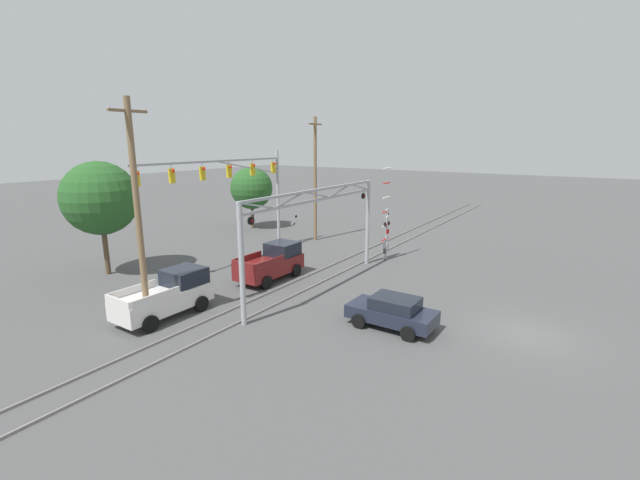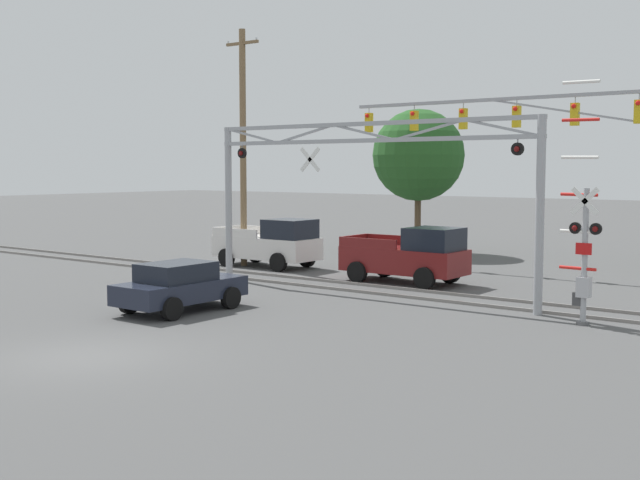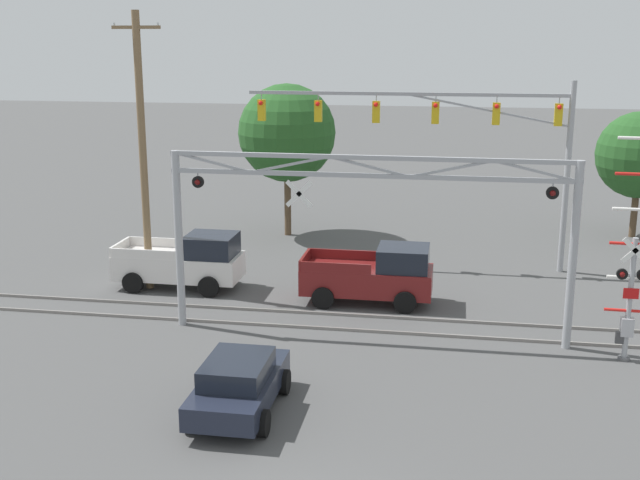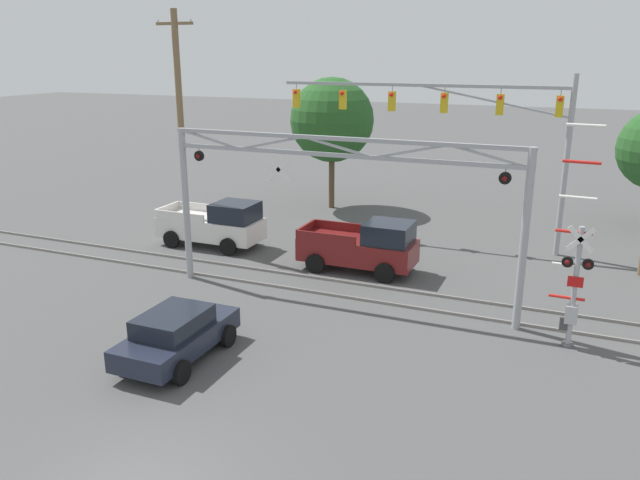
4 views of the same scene
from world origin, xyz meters
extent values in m
plane|color=#4C4C4C|center=(0.00, 0.00, 0.00)|extent=(200.00, 200.00, 0.00)
cube|color=gray|center=(0.00, 11.60, 0.05)|extent=(80.00, 0.08, 0.10)
cube|color=gray|center=(0.00, 13.03, 0.05)|extent=(80.00, 0.08, 0.10)
cylinder|color=#9EA0A5|center=(-6.22, 11.31, 2.93)|extent=(0.26, 0.26, 5.86)
cylinder|color=#9EA0A5|center=(6.22, 11.31, 2.93)|extent=(0.26, 0.26, 5.86)
cube|color=#9EA0A5|center=(0.00, 11.31, 5.23)|extent=(12.70, 0.14, 0.14)
cube|color=#9EA0A5|center=(0.00, 11.31, 5.79)|extent=(12.70, 0.14, 0.14)
cube|color=#9EA0A5|center=(-4.98, 11.31, 5.51)|extent=(2.51, 0.08, 0.64)
cube|color=#9EA0A5|center=(-2.49, 11.31, 5.51)|extent=(2.51, 0.08, 0.64)
cube|color=#9EA0A5|center=(0.00, 11.31, 5.51)|extent=(2.51, 0.08, 0.64)
cube|color=#9EA0A5|center=(2.49, 11.31, 5.51)|extent=(2.51, 0.08, 0.64)
cube|color=#9EA0A5|center=(4.98, 11.31, 5.51)|extent=(2.51, 0.08, 0.64)
cylinder|color=black|center=(-5.49, 11.31, 4.87)|extent=(0.38, 0.10, 0.38)
sphere|color=#590C0C|center=(-5.49, 11.24, 4.87)|extent=(0.18, 0.18, 0.18)
cylinder|color=#9EA0A5|center=(-5.49, 11.31, 5.11)|extent=(0.04, 0.04, 0.10)
cylinder|color=black|center=(5.49, 11.31, 4.87)|extent=(0.38, 0.10, 0.38)
sphere|color=#590C0C|center=(5.49, 11.24, 4.87)|extent=(0.18, 0.18, 0.18)
cylinder|color=#9EA0A5|center=(5.49, 11.31, 5.11)|extent=(0.04, 0.04, 0.10)
cube|color=white|center=(-2.18, 11.21, 4.61)|extent=(0.88, 0.03, 0.88)
cube|color=white|center=(-2.18, 11.21, 4.61)|extent=(0.88, 0.03, 0.88)
cylinder|color=black|center=(-2.18, 11.19, 4.61)|extent=(0.04, 0.04, 0.02)
cylinder|color=#9EA0A5|center=(7.81, 10.59, 1.88)|extent=(0.16, 0.16, 3.77)
cylinder|color=#59595B|center=(7.81, 10.59, 0.05)|extent=(0.35, 0.35, 0.10)
cube|color=white|center=(7.81, 10.48, 3.42)|extent=(0.78, 0.03, 0.78)
cube|color=white|center=(7.81, 10.48, 3.42)|extent=(0.78, 0.03, 0.78)
cylinder|color=black|center=(7.81, 10.46, 3.42)|extent=(0.04, 0.04, 0.02)
cylinder|color=black|center=(7.53, 10.59, 2.67)|extent=(0.32, 0.09, 0.32)
sphere|color=#590C0C|center=(7.53, 10.53, 2.67)|extent=(0.16, 0.16, 0.16)
cylinder|color=black|center=(8.09, 10.59, 2.67)|extent=(0.32, 0.09, 0.32)
sphere|color=#590C0C|center=(8.09, 10.53, 2.67)|extent=(0.16, 0.16, 0.16)
cube|color=#9EA0A5|center=(7.81, 10.59, 2.67)|extent=(0.64, 0.06, 0.06)
cube|color=red|center=(7.81, 10.49, 2.12)|extent=(0.44, 0.02, 0.32)
cube|color=#B2B2B7|center=(7.81, 10.59, 1.05)|extent=(0.36, 0.28, 0.56)
cylinder|color=red|center=(7.62, 10.59, 1.56)|extent=(1.01, 0.09, 0.10)
cylinder|color=white|center=(7.61, 10.59, 2.57)|extent=(1.01, 0.09, 0.10)
cylinder|color=red|center=(7.61, 10.59, 3.58)|extent=(1.01, 0.09, 0.10)
cylinder|color=white|center=(7.60, 10.59, 4.60)|extent=(1.01, 0.09, 0.10)
cylinder|color=red|center=(7.59, 10.59, 5.61)|extent=(1.01, 0.09, 0.10)
cylinder|color=white|center=(7.58, 10.59, 6.63)|extent=(1.01, 0.09, 0.10)
cube|color=#3F3F42|center=(7.63, 10.59, 0.70)|extent=(0.24, 0.12, 0.36)
cube|color=#9EA0A5|center=(0.52, 19.92, 7.13)|extent=(12.99, 0.14, 0.14)
cube|color=#9EA0A5|center=(3.77, 19.92, 6.53)|extent=(6.51, 0.08, 1.28)
cylinder|color=#9EA0A5|center=(-5.47, 19.92, 6.98)|extent=(0.04, 0.04, 0.30)
cube|color=gold|center=(-5.47, 19.92, 6.39)|extent=(0.30, 0.26, 0.88)
sphere|color=red|center=(-5.47, 19.76, 6.70)|extent=(0.18, 0.18, 0.18)
cylinder|color=#9EA0A5|center=(-3.08, 19.92, 6.98)|extent=(0.04, 0.04, 0.30)
cube|color=gold|center=(-3.08, 19.92, 6.39)|extent=(0.30, 0.26, 0.88)
sphere|color=red|center=(-3.08, 19.76, 6.70)|extent=(0.18, 0.18, 0.18)
cylinder|color=#9EA0A5|center=(-0.68, 19.92, 6.98)|extent=(0.04, 0.04, 0.30)
cube|color=gold|center=(-0.68, 19.92, 6.39)|extent=(0.30, 0.26, 0.88)
sphere|color=red|center=(-0.68, 19.76, 6.70)|extent=(0.18, 0.18, 0.18)
cylinder|color=#9EA0A5|center=(1.72, 19.92, 6.98)|extent=(0.04, 0.04, 0.30)
cube|color=gold|center=(1.72, 19.92, 6.39)|extent=(0.30, 0.26, 0.88)
sphere|color=red|center=(1.72, 19.76, 6.70)|extent=(0.18, 0.18, 0.18)
cylinder|color=#9EA0A5|center=(4.12, 19.92, 6.98)|extent=(0.04, 0.04, 0.30)
cube|color=gold|center=(4.12, 19.92, 6.39)|extent=(0.30, 0.26, 0.88)
sphere|color=red|center=(4.12, 19.76, 6.70)|extent=(0.18, 0.18, 0.18)
cylinder|color=#9EA0A5|center=(6.52, 19.92, 6.98)|extent=(0.04, 0.04, 0.30)
cube|color=gold|center=(6.52, 19.92, 6.39)|extent=(0.30, 0.26, 0.88)
sphere|color=red|center=(6.52, 19.76, 6.70)|extent=(0.18, 0.18, 0.18)
cube|color=maroon|center=(-0.38, 14.64, 0.86)|extent=(4.68, 1.91, 0.92)
cube|color=black|center=(0.91, 14.64, 1.73)|extent=(1.80, 1.76, 0.81)
cube|color=maroon|center=(-1.38, 13.73, 1.50)|extent=(2.48, 0.08, 0.37)
cube|color=maroon|center=(-1.38, 15.56, 1.50)|extent=(2.48, 0.08, 0.37)
cube|color=maroon|center=(-2.67, 14.64, 1.50)|extent=(0.10, 1.83, 0.37)
cylinder|color=black|center=(1.07, 13.68, 0.40)|extent=(0.79, 0.24, 0.79)
cylinder|color=black|center=(1.07, 15.61, 0.40)|extent=(0.79, 0.24, 0.79)
cylinder|color=black|center=(-1.83, 13.68, 0.40)|extent=(0.79, 0.24, 0.79)
cylinder|color=black|center=(-1.83, 15.61, 0.40)|extent=(0.79, 0.24, 0.79)
cube|color=silver|center=(-7.70, 15.23, 0.86)|extent=(4.79, 1.91, 0.92)
cube|color=black|center=(-6.37, 15.23, 1.73)|extent=(1.84, 1.76, 0.81)
cube|color=silver|center=(-8.72, 14.32, 1.50)|extent=(2.55, 0.08, 0.37)
cube|color=silver|center=(-8.72, 16.15, 1.50)|extent=(2.55, 0.08, 0.37)
cube|color=silver|center=(-10.04, 15.23, 1.50)|extent=(0.10, 1.83, 0.37)
cylinder|color=black|center=(-6.21, 14.27, 0.40)|extent=(0.79, 0.24, 0.79)
cylinder|color=black|center=(-6.21, 16.20, 0.40)|extent=(0.79, 0.24, 0.79)
cylinder|color=black|center=(-9.18, 14.27, 0.40)|extent=(0.79, 0.24, 0.79)
cylinder|color=black|center=(-9.18, 16.20, 0.40)|extent=(0.79, 0.24, 0.79)
cube|color=#1E2333|center=(-2.62, 5.41, 0.64)|extent=(1.82, 4.04, 0.61)
cube|color=black|center=(-2.62, 5.25, 1.22)|extent=(1.54, 2.10, 0.55)
cylinder|color=black|center=(-3.54, 6.62, 0.34)|extent=(0.24, 0.68, 0.68)
cylinder|color=black|center=(-1.70, 6.62, 0.34)|extent=(0.24, 0.68, 0.68)
cylinder|color=black|center=(-3.54, 4.20, 0.34)|extent=(0.24, 0.68, 0.68)
cylinder|color=black|center=(-1.70, 4.20, 0.34)|extent=(0.24, 0.68, 0.68)
cylinder|color=brown|center=(-8.80, 14.98, 5.15)|extent=(0.28, 0.28, 10.30)
cube|color=brown|center=(-8.80, 14.98, 9.70)|extent=(1.80, 0.12, 0.12)
cylinder|color=silver|center=(-9.62, 14.98, 9.80)|extent=(0.08, 0.08, 0.12)
cylinder|color=silver|center=(-7.98, 14.98, 9.80)|extent=(0.08, 0.08, 0.12)
cylinder|color=brown|center=(-5.32, 24.20, 1.67)|extent=(0.32, 0.32, 3.34)
sphere|color=#265623|center=(-5.32, 24.20, 4.96)|extent=(4.62, 4.62, 4.62)
camera|label=1|loc=(-19.87, -2.09, 8.47)|focal=24.00mm
camera|label=2|loc=(15.13, -11.16, 4.31)|focal=45.00mm
camera|label=3|loc=(2.62, -12.93, 9.37)|focal=45.00mm
camera|label=4|loc=(7.51, -8.14, 8.56)|focal=35.00mm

